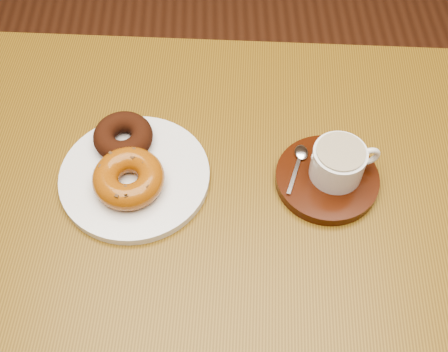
{
  "coord_description": "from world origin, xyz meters",
  "views": [
    {
      "loc": [
        -0.24,
        -0.28,
        1.59
      ],
      "look_at": [
        -0.23,
        0.22,
        0.86
      ],
      "focal_mm": 45.0,
      "sensor_mm": 36.0,
      "label": 1
    }
  ],
  "objects_px": {
    "cafe_table": "(213,224)",
    "donut_plate": "(135,176)",
    "saucer": "(327,179)",
    "coffee_cup": "(339,162)"
  },
  "relations": [
    {
      "from": "cafe_table",
      "to": "saucer",
      "type": "distance_m",
      "value": 0.23
    },
    {
      "from": "donut_plate",
      "to": "saucer",
      "type": "height_order",
      "value": "saucer"
    },
    {
      "from": "cafe_table",
      "to": "donut_plate",
      "type": "height_order",
      "value": "donut_plate"
    },
    {
      "from": "donut_plate",
      "to": "cafe_table",
      "type": "bearing_deg",
      "value": -5.02
    },
    {
      "from": "donut_plate",
      "to": "saucer",
      "type": "distance_m",
      "value": 0.31
    },
    {
      "from": "donut_plate",
      "to": "coffee_cup",
      "type": "xyz_separation_m",
      "value": [
        0.32,
        -0.01,
        0.04
      ]
    },
    {
      "from": "saucer",
      "to": "coffee_cup",
      "type": "bearing_deg",
      "value": 19.86
    },
    {
      "from": "cafe_table",
      "to": "coffee_cup",
      "type": "bearing_deg",
      "value": 5.37
    },
    {
      "from": "saucer",
      "to": "cafe_table",
      "type": "bearing_deg",
      "value": 179.61
    },
    {
      "from": "cafe_table",
      "to": "donut_plate",
      "type": "bearing_deg",
      "value": 179.28
    }
  ]
}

